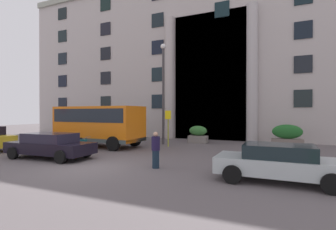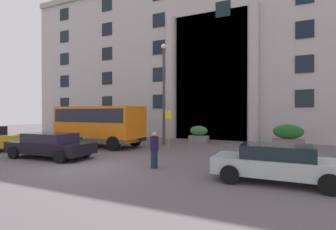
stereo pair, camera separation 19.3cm
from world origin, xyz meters
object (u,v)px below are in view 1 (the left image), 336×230
hedge_planter_far_west (90,130)px  white_taxi_kerbside (50,145)px  parked_estate_mid (279,162)px  lamppost_plaza_centre (163,86)px  bus_stop_sign (168,124)px  hedge_planter_entrance_left (287,136)px  scooter_by_planter (80,144)px  orange_minibus (99,123)px  hedge_planter_far_east (126,130)px  hedge_planter_entrance_right (198,135)px  pedestrian_man_crossing (156,150)px

hedge_planter_far_west → white_taxi_kerbside: (5.92, -9.69, -0.02)m
parked_estate_mid → lamppost_plaza_centre: (-7.96, 7.74, 3.72)m
bus_stop_sign → hedge_planter_far_west: (-9.65, 3.11, -0.86)m
hedge_planter_entrance_left → scooter_by_planter: 13.83m
lamppost_plaza_centre → orange_minibus: bearing=-138.4°
hedge_planter_far_east → hedge_planter_entrance_right: (6.83, -0.32, -0.13)m
hedge_planter_entrance_left → hedge_planter_entrance_right: bearing=-176.5°
hedge_planter_entrance_right → lamppost_plaza_centre: lamppost_plaza_centre is taller
hedge_planter_entrance_right → orange_minibus: bearing=-139.3°
bus_stop_sign → scooter_by_planter: bus_stop_sign is taller
white_taxi_kerbside → pedestrian_man_crossing: size_ratio=3.01×
hedge_planter_entrance_left → pedestrian_man_crossing: (-5.28, -9.70, 0.02)m
hedge_planter_entrance_left → hedge_planter_far_west: (-17.22, -0.16, -0.04)m
hedge_planter_far_east → hedge_planter_entrance_right: bearing=-2.7°
orange_minibus → scooter_by_planter: (0.27, -2.12, -1.20)m
orange_minibus → hedge_planter_entrance_left: size_ratio=3.06×
orange_minibus → parked_estate_mid: 12.39m
bus_stop_sign → hedge_planter_entrance_left: bearing=23.4°
orange_minibus → hedge_planter_entrance_right: orange_minibus is taller
bus_stop_sign → hedge_planter_far_west: 10.18m
hedge_planter_far_west → parked_estate_mid: 19.34m
bus_stop_sign → hedge_planter_entrance_right: bearing=66.1°
hedge_planter_far_west → pedestrian_man_crossing: 15.29m
bus_stop_sign → pedestrian_man_crossing: 6.87m
orange_minibus → bus_stop_sign: bearing=25.5°
hedge_planter_entrance_right → lamppost_plaza_centre: (-2.17, -1.76, 3.74)m
bus_stop_sign → hedge_planter_entrance_right: 3.28m
hedge_planter_far_east → scooter_by_planter: hedge_planter_far_east is taller
hedge_planter_far_east → hedge_planter_far_west: size_ratio=1.10×
hedge_planter_entrance_right → parked_estate_mid: hedge_planter_entrance_right is taller
parked_estate_mid → hedge_planter_entrance_right: bearing=121.1°
hedge_planter_far_east → hedge_planter_far_west: (-4.10, -0.09, -0.07)m
scooter_by_planter → pedestrian_man_crossing: (6.41, -2.32, 0.31)m
lamppost_plaza_centre → pedestrian_man_crossing: bearing=-67.1°
hedge_planter_entrance_left → parked_estate_mid: 9.91m
bus_stop_sign → lamppost_plaza_centre: 3.17m
orange_minibus → pedestrian_man_crossing: (6.68, -4.45, -0.89)m
bus_stop_sign → parked_estate_mid: size_ratio=0.61×
orange_minibus → hedge_planter_far_west: orange_minibus is taller
parked_estate_mid → pedestrian_man_crossing: size_ratio=2.69×
hedge_planter_entrance_left → bus_stop_sign: bearing=-156.6°
bus_stop_sign → scooter_by_planter: bearing=-135.1°
lamppost_plaza_centre → white_taxi_kerbside: bearing=-110.2°
hedge_planter_far_east → pedestrian_man_crossing: hedge_planter_far_east is taller
bus_stop_sign → white_taxi_kerbside: 7.61m
hedge_planter_far_east → white_taxi_kerbside: (1.82, -9.79, -0.10)m
parked_estate_mid → lamppost_plaza_centre: bearing=135.5°
scooter_by_planter → lamppost_plaza_centre: (3.23, 5.23, 3.93)m
parked_estate_mid → hedge_planter_far_west: bearing=149.5°
pedestrian_man_crossing → hedge_planter_entrance_right: bearing=96.8°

